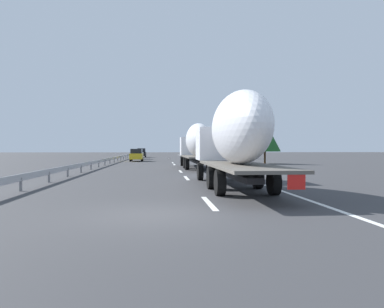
{
  "coord_description": "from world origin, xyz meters",
  "views": [
    {
      "loc": [
        -10.32,
        -0.12,
        1.88
      ],
      "look_at": [
        19.68,
        -2.78,
        1.42
      ],
      "focal_mm": 33.92,
      "sensor_mm": 36.0,
      "label": 1
    }
  ],
  "objects": [
    {
      "name": "truck_trailing",
      "position": [
        6.46,
        -3.6,
        2.49
      ],
      "size": [
        13.15,
        2.55,
        4.38
      ],
      "color": "silver",
      "rests_on": "ground_plane"
    },
    {
      "name": "car_yellow_coupe",
      "position": [
        43.58,
        3.32,
        0.93
      ],
      "size": [
        4.43,
        1.83,
        1.83
      ],
      "color": "gold",
      "rests_on": "ground_plane"
    },
    {
      "name": "lane_stripe_3",
      "position": [
        32.13,
        -1.8,
        0.0
      ],
      "size": [
        3.2,
        0.2,
        0.01
      ],
      "primitive_type": "cube",
      "color": "white",
      "rests_on": "ground_plane"
    },
    {
      "name": "lane_stripe_0",
      "position": [
        2.0,
        -1.8,
        0.0
      ],
      "size": [
        3.2,
        0.2,
        0.01
      ],
      "primitive_type": "cube",
      "color": "white",
      "rests_on": "ground_plane"
    },
    {
      "name": "lane_stripe_2",
      "position": [
        19.35,
        -1.8,
        0.0
      ],
      "size": [
        3.2,
        0.2,
        0.01
      ],
      "primitive_type": "cube",
      "color": "white",
      "rests_on": "ground_plane"
    },
    {
      "name": "edge_line_right",
      "position": [
        45.0,
        -5.5,
        0.0
      ],
      "size": [
        110.0,
        0.2,
        0.01
      ],
      "primitive_type": "cube",
      "color": "white",
      "rests_on": "ground_plane"
    },
    {
      "name": "ground_plane",
      "position": [
        40.0,
        0.0,
        0.0
      ],
      "size": [
        260.0,
        260.0,
        0.0
      ],
      "primitive_type": "plane",
      "color": "#38383A"
    },
    {
      "name": "car_black_suv",
      "position": [
        67.8,
        3.79,
        0.96
      ],
      "size": [
        4.25,
        1.85,
        1.92
      ],
      "color": "black",
      "rests_on": "ground_plane"
    },
    {
      "name": "lane_stripe_1",
      "position": [
        12.6,
        -1.8,
        0.0
      ],
      "size": [
        3.2,
        0.2,
        0.01
      ],
      "primitive_type": "cube",
      "color": "white",
      "rests_on": "ground_plane"
    },
    {
      "name": "lane_stripe_6",
      "position": [
        57.38,
        -1.8,
        0.0
      ],
      "size": [
        3.2,
        0.2,
        0.01
      ],
      "primitive_type": "cube",
      "color": "white",
      "rests_on": "ground_plane"
    },
    {
      "name": "road_sign",
      "position": [
        38.53,
        -6.7,
        2.04
      ],
      "size": [
        0.1,
        0.9,
        2.94
      ],
      "color": "gray",
      "rests_on": "ground_plane"
    },
    {
      "name": "car_white_van",
      "position": [
        54.88,
        3.8,
        0.9
      ],
      "size": [
        4.38,
        1.76,
        1.77
      ],
      "color": "white",
      "rests_on": "ground_plane"
    },
    {
      "name": "tree_1",
      "position": [
        57.59,
        -12.05,
        4.38
      ],
      "size": [
        3.45,
        3.45,
        7.27
      ],
      "color": "#472D19",
      "rests_on": "ground_plane"
    },
    {
      "name": "tree_2",
      "position": [
        79.91,
        -13.02,
        3.58
      ],
      "size": [
        2.91,
        2.91,
        5.83
      ],
      "color": "#472D19",
      "rests_on": "ground_plane"
    },
    {
      "name": "lane_stripe_4",
      "position": [
        37.63,
        -1.8,
        0.0
      ],
      "size": [
        3.2,
        0.2,
        0.01
      ],
      "primitive_type": "cube",
      "color": "white",
      "rests_on": "ground_plane"
    },
    {
      "name": "tree_0",
      "position": [
        33.35,
        -13.01,
        3.39
      ],
      "size": [
        3.87,
        3.87,
        5.26
      ],
      "color": "#472D19",
      "rests_on": "ground_plane"
    },
    {
      "name": "truck_lead",
      "position": [
        23.94,
        -3.6,
        2.39
      ],
      "size": [
        13.94,
        2.55,
        4.17
      ],
      "color": "silver",
      "rests_on": "ground_plane"
    },
    {
      "name": "lane_stripe_5",
      "position": [
        56.65,
        -1.8,
        0.0
      ],
      "size": [
        3.2,
        0.2,
        0.01
      ],
      "primitive_type": "cube",
      "color": "white",
      "rests_on": "ground_plane"
    },
    {
      "name": "guardrail_median",
      "position": [
        43.0,
        6.0,
        0.58
      ],
      "size": [
        94.0,
        0.1,
        0.76
      ],
      "color": "#9EA0A5",
      "rests_on": "ground_plane"
    }
  ]
}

